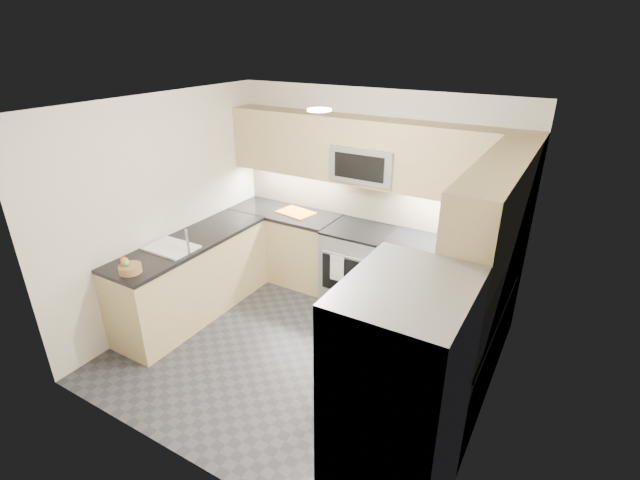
{
  "coord_description": "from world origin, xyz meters",
  "views": [
    {
      "loc": [
        2.15,
        -3.31,
        3.07
      ],
      "look_at": [
        0.0,
        0.35,
        1.15
      ],
      "focal_mm": 26.0,
      "sensor_mm": 36.0,
      "label": 1
    }
  ],
  "objects_px": {
    "gas_range": "(358,265)",
    "utensil_bowl": "(505,252)",
    "microwave": "(367,163)",
    "refrigerator": "(398,409)",
    "fruit_basket": "(130,269)",
    "cutting_board": "(296,212)"
  },
  "relations": [
    {
      "from": "microwave",
      "to": "cutting_board",
      "type": "relative_size",
      "value": 1.69
    },
    {
      "from": "cutting_board",
      "to": "fruit_basket",
      "type": "xyz_separation_m",
      "value": [
        -0.5,
        -2.15,
        0.03
      ]
    },
    {
      "from": "refrigerator",
      "to": "utensil_bowl",
      "type": "xyz_separation_m",
      "value": [
        0.19,
        2.44,
        0.12
      ]
    },
    {
      "from": "microwave",
      "to": "refrigerator",
      "type": "height_order",
      "value": "microwave"
    },
    {
      "from": "cutting_board",
      "to": "utensil_bowl",
      "type": "bearing_deg",
      "value": -0.78
    },
    {
      "from": "gas_range",
      "to": "fruit_basket",
      "type": "relative_size",
      "value": 4.24
    },
    {
      "from": "utensil_bowl",
      "to": "fruit_basket",
      "type": "distance_m",
      "value": 3.73
    },
    {
      "from": "gas_range",
      "to": "utensil_bowl",
      "type": "relative_size",
      "value": 3.1
    },
    {
      "from": "utensil_bowl",
      "to": "microwave",
      "type": "bearing_deg",
      "value": 176.03
    },
    {
      "from": "microwave",
      "to": "fruit_basket",
      "type": "distance_m",
      "value": 2.75
    },
    {
      "from": "gas_range",
      "to": "fruit_basket",
      "type": "height_order",
      "value": "fruit_basket"
    },
    {
      "from": "microwave",
      "to": "cutting_board",
      "type": "xyz_separation_m",
      "value": [
        -0.93,
        -0.08,
        -0.75
      ]
    },
    {
      "from": "refrigerator",
      "to": "cutting_board",
      "type": "distance_m",
      "value": 3.43
    },
    {
      "from": "cutting_board",
      "to": "gas_range",
      "type": "bearing_deg",
      "value": -2.85
    },
    {
      "from": "microwave",
      "to": "refrigerator",
      "type": "distance_m",
      "value": 3.04
    },
    {
      "from": "refrigerator",
      "to": "fruit_basket",
      "type": "height_order",
      "value": "refrigerator"
    },
    {
      "from": "gas_range",
      "to": "microwave",
      "type": "distance_m",
      "value": 1.25
    },
    {
      "from": "utensil_bowl",
      "to": "cutting_board",
      "type": "relative_size",
      "value": 0.65
    },
    {
      "from": "microwave",
      "to": "cutting_board",
      "type": "bearing_deg",
      "value": -175.15
    },
    {
      "from": "gas_range",
      "to": "microwave",
      "type": "height_order",
      "value": "microwave"
    },
    {
      "from": "cutting_board",
      "to": "fruit_basket",
      "type": "height_order",
      "value": "fruit_basket"
    },
    {
      "from": "gas_range",
      "to": "fruit_basket",
      "type": "xyz_separation_m",
      "value": [
        -1.43,
        -2.11,
        0.52
      ]
    }
  ]
}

